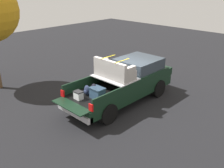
{
  "coord_description": "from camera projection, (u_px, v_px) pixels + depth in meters",
  "views": [
    {
      "loc": [
        -7.83,
        -6.97,
        5.3
      ],
      "look_at": [
        -0.6,
        0.0,
        1.1
      ],
      "focal_mm": 39.61,
      "sensor_mm": 36.0,
      "label": 1
    }
  ],
  "objects": [
    {
      "name": "pickup_truck",
      "position": [
        126.0,
        81.0,
        11.58
      ],
      "size": [
        6.05,
        2.06,
        2.23
      ],
      "color": "black",
      "rests_on": "ground_plane"
    },
    {
      "name": "ground_plane",
      "position": [
        121.0,
        102.0,
        11.7
      ],
      "size": [
        40.0,
        40.0,
        0.0
      ],
      "primitive_type": "plane",
      "color": "black"
    }
  ]
}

